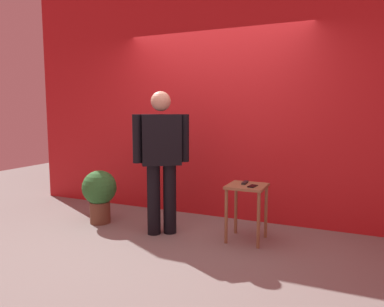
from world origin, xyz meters
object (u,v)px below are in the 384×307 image
object	(u,v)px
side_table	(247,197)
tv_remote	(245,183)
cell_phone	(253,186)
potted_plant	(100,192)
standing_person	(161,155)

from	to	relation	value
side_table	tv_remote	bearing A→B (deg)	122.89
cell_phone	tv_remote	distance (m)	0.18
cell_phone	potted_plant	size ratio (longest dim) A/B	0.21
side_table	cell_phone	size ratio (longest dim) A/B	4.40
standing_person	cell_phone	size ratio (longest dim) A/B	11.59
standing_person	tv_remote	distance (m)	1.01
standing_person	cell_phone	world-z (taller)	standing_person
standing_person	potted_plant	distance (m)	1.07
cell_phone	potted_plant	bearing A→B (deg)	-170.39
potted_plant	cell_phone	bearing A→B (deg)	2.50
cell_phone	potted_plant	xyz separation A→B (m)	(-1.98, -0.09, -0.23)
cell_phone	side_table	bearing A→B (deg)	148.19
standing_person	side_table	distance (m)	1.08
standing_person	side_table	size ratio (longest dim) A/B	2.63
standing_person	cell_phone	xyz separation A→B (m)	(1.06, 0.11, -0.30)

